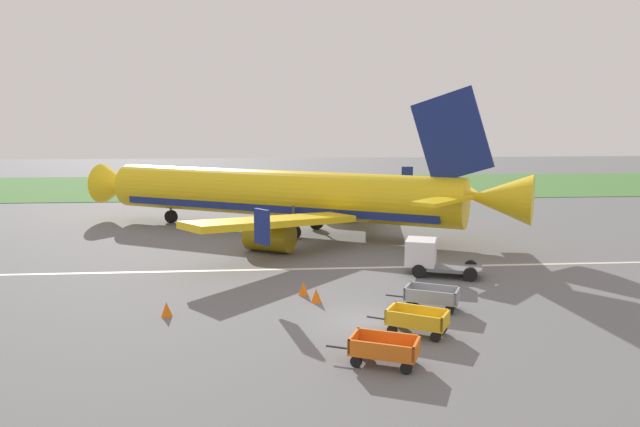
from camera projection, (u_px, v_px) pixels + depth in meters
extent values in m
plane|color=slate|center=(365.00, 321.00, 26.97)|extent=(220.00, 220.00, 0.00)
cube|color=#477A38|center=(304.00, 186.00, 80.05)|extent=(220.00, 28.00, 0.06)
cube|color=silver|center=(341.00, 268.00, 36.43)|extent=(120.00, 0.36, 0.01)
cylinder|color=yellow|center=(277.00, 193.00, 47.57)|extent=(28.30, 17.19, 3.70)
cube|color=navy|center=(277.00, 206.00, 47.74)|extent=(25.55, 15.63, 0.56)
cone|color=yellow|center=(116.00, 184.00, 53.98)|extent=(4.52, 4.70, 3.63)
cone|color=yellow|center=(498.00, 198.00, 40.83)|extent=(5.62, 5.20, 3.52)
cube|color=yellow|center=(275.00, 222.00, 38.50)|extent=(11.59, 10.40, 1.35)
cube|color=navy|center=(262.00, 227.00, 31.43)|extent=(0.86, 0.97, 1.90)
cylinder|color=#856D0E|center=(270.00, 236.00, 40.61)|extent=(3.81, 3.34, 2.10)
cube|color=yellow|center=(360.00, 192.00, 53.66)|extent=(3.86, 13.19, 1.35)
cube|color=navy|center=(407.00, 176.00, 58.38)|extent=(1.11, 0.31, 1.90)
cylinder|color=#856D0E|center=(341.00, 208.00, 52.93)|extent=(3.81, 3.34, 2.10)
cube|color=navy|center=(452.00, 136.00, 41.45)|extent=(5.46, 3.09, 6.88)
cube|color=yellow|center=(443.00, 200.00, 39.14)|extent=(4.98, 4.92, 0.24)
cube|color=yellow|center=(461.00, 190.00, 44.95)|extent=(2.64, 5.43, 0.24)
cylinder|color=#4C4C51|center=(171.00, 205.00, 51.90)|extent=(0.20, 0.20, 2.04)
cylinder|color=black|center=(171.00, 217.00, 52.07)|extent=(1.18, 0.91, 1.10)
cylinder|color=#4C4C51|center=(293.00, 219.00, 44.86)|extent=(0.20, 0.20, 2.04)
cylinder|color=black|center=(293.00, 232.00, 45.02)|extent=(1.18, 0.91, 1.10)
cylinder|color=#4C4C51|center=(317.00, 211.00, 48.85)|extent=(0.20, 0.20, 2.04)
cylinder|color=black|center=(317.00, 223.00, 49.02)|extent=(1.18, 0.91, 1.10)
cube|color=orange|center=(384.00, 352.00, 22.18)|extent=(2.85, 2.28, 0.08)
cube|color=orange|center=(381.00, 351.00, 21.53)|extent=(2.33, 1.09, 0.55)
cube|color=orange|center=(388.00, 338.00, 22.74)|extent=(2.33, 1.09, 0.55)
cube|color=orange|center=(354.00, 341.00, 22.52)|extent=(0.65, 1.32, 0.55)
cube|color=orange|center=(417.00, 348.00, 21.75)|extent=(0.65, 1.32, 0.55)
cylinder|color=#2D2D33|center=(338.00, 347.00, 22.77)|extent=(0.95, 0.47, 0.08)
cylinder|color=black|center=(356.00, 361.00, 22.00)|extent=(0.47, 0.32, 0.44)
cylinder|color=black|center=(364.00, 350.00, 23.05)|extent=(0.47, 0.32, 0.44)
cylinder|color=black|center=(406.00, 368.00, 21.40)|extent=(0.47, 0.32, 0.44)
cylinder|color=black|center=(412.00, 357.00, 22.45)|extent=(0.47, 0.32, 0.44)
cube|color=gold|center=(417.00, 323.00, 25.33)|extent=(2.87, 2.45, 0.08)
cube|color=gold|center=(413.00, 321.00, 24.70)|extent=(2.23, 1.31, 0.55)
cube|color=gold|center=(422.00, 312.00, 25.86)|extent=(2.23, 1.31, 0.55)
cube|color=gold|center=(391.00, 312.00, 25.78)|extent=(0.77, 1.27, 0.55)
cube|color=gold|center=(445.00, 320.00, 24.78)|extent=(0.77, 1.27, 0.55)
cylinder|color=#2D2D33|center=(378.00, 318.00, 26.09)|extent=(0.91, 0.56, 0.08)
cylinder|color=black|center=(392.00, 330.00, 25.26)|extent=(0.46, 0.36, 0.44)
cylinder|color=black|center=(400.00, 322.00, 26.27)|extent=(0.46, 0.36, 0.44)
cylinder|color=black|center=(436.00, 337.00, 24.48)|extent=(0.46, 0.36, 0.44)
cylinder|color=black|center=(442.00, 328.00, 25.49)|extent=(0.46, 0.36, 0.44)
cube|color=gray|center=(432.00, 299.00, 28.65)|extent=(2.86, 2.35, 0.08)
cube|color=gray|center=(429.00, 297.00, 28.00)|extent=(2.29, 1.18, 0.55)
cube|color=gray|center=(435.00, 289.00, 29.20)|extent=(2.29, 1.18, 0.55)
cube|color=gray|center=(408.00, 290.00, 29.04)|extent=(0.70, 1.30, 0.55)
cube|color=gray|center=(457.00, 296.00, 28.17)|extent=(0.70, 1.30, 0.55)
cylinder|color=#2D2D33|center=(396.00, 296.00, 29.31)|extent=(0.93, 0.51, 0.08)
cylinder|color=black|center=(410.00, 306.00, 28.52)|extent=(0.47, 0.34, 0.44)
cylinder|color=black|center=(415.00, 299.00, 29.55)|extent=(0.47, 0.34, 0.44)
cylinder|color=black|center=(449.00, 310.00, 27.84)|extent=(0.47, 0.34, 0.44)
cylinder|color=black|center=(453.00, 303.00, 28.87)|extent=(0.47, 0.34, 0.44)
cube|color=slate|center=(455.00, 268.00, 34.53)|extent=(3.55, 2.82, 0.20)
cube|color=white|center=(421.00, 252.00, 34.90)|extent=(2.23, 2.36, 1.50)
cube|color=#19232D|center=(407.00, 249.00, 35.08)|extent=(0.61, 1.55, 0.67)
cylinder|color=black|center=(419.00, 271.00, 34.24)|extent=(0.85, 0.55, 0.80)
cylinder|color=black|center=(422.00, 264.00, 35.87)|extent=(0.85, 0.55, 0.80)
cylinder|color=black|center=(470.00, 274.00, 33.51)|extent=(0.85, 0.55, 0.80)
cylinder|color=black|center=(471.00, 267.00, 35.14)|extent=(0.85, 0.55, 0.80)
cone|color=orange|center=(167.00, 309.00, 27.59)|extent=(0.52, 0.52, 0.69)
cone|color=orange|center=(316.00, 295.00, 29.72)|extent=(0.54, 0.54, 0.70)
cone|color=orange|center=(303.00, 288.00, 30.94)|extent=(0.52, 0.52, 0.69)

